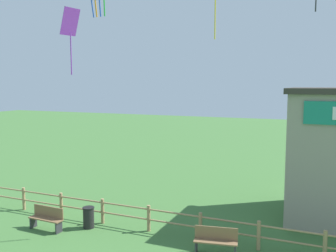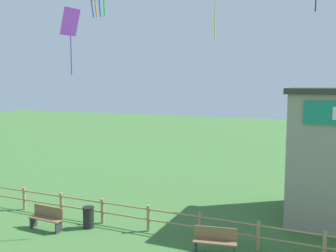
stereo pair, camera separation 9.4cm
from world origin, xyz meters
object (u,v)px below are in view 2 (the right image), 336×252
at_px(trash_bin, 88,217).
at_px(kite_purple_streamer, 70,28).
at_px(park_bench_near_fence, 47,217).
at_px(park_bench_by_building, 215,240).

distance_m(trash_bin, kite_purple_streamer, 8.11).
bearing_deg(park_bench_near_fence, trash_bin, 29.89).
distance_m(park_bench_near_fence, kite_purple_streamer, 8.07).
xyz_separation_m(park_bench_near_fence, park_bench_by_building, (7.03, 0.57, 0.00)).
distance_m(park_bench_by_building, trash_bin, 5.57).
bearing_deg(kite_purple_streamer, park_bench_near_fence, -94.37).
bearing_deg(park_bench_by_building, kite_purple_streamer, 170.51).
bearing_deg(park_bench_by_building, park_bench_near_fence, -175.36).
distance_m(park_bench_near_fence, park_bench_by_building, 7.05).
distance_m(park_bench_near_fence, trash_bin, 1.69).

